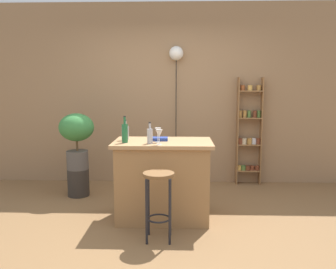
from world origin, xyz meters
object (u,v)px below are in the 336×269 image
bar_stool (159,191)px  wine_glass_center (158,132)px  plant_stool (78,182)px  bottle_olive_oil (125,133)px  wine_glass_left (159,134)px  cookbook (159,139)px  potted_plant (77,135)px  bottle_vinegar (125,133)px  spice_shelf (249,133)px  bottle_wine_red (150,136)px  pendant_globe_light (176,55)px

bar_stool → wine_glass_center: bearing=94.1°
plant_stool → bottle_olive_oil: bottle_olive_oil is taller
wine_glass_left → cookbook: (-0.02, 0.30, -0.10)m
potted_plant → wine_glass_left: (1.20, -1.07, 0.16)m
potted_plant → bottle_vinegar: bearing=-43.9°
spice_shelf → potted_plant: bearing=-164.4°
bottle_wine_red → wine_glass_center: 0.13m
bottle_wine_red → wine_glass_left: bearing=-33.2°
bar_stool → potted_plant: potted_plant is taller
bar_stool → bottle_olive_oil: bottle_olive_oil is taller
bottle_wine_red → cookbook: 0.25m
wine_glass_left → pendant_globe_light: bearing=84.9°
bottle_wine_red → wine_glass_center: size_ratio=1.43×
wine_glass_left → wine_glass_center: same height
plant_stool → pendant_globe_light: 2.38m
plant_stool → bottle_olive_oil: (0.81, -0.94, 0.83)m
bar_stool → bottle_olive_oil: (-0.40, 0.47, 0.52)m
bottle_vinegar → wine_glass_center: bearing=-20.1°
wine_glass_left → cookbook: wine_glass_left is taller
potted_plant → bar_stool: bearing=-49.3°
bottle_vinegar → wine_glass_left: size_ratio=1.45×
plant_stool → bottle_vinegar: bearing=-43.9°
bar_stool → bottle_wine_red: bearing=105.9°
plant_stool → wine_glass_center: wine_glass_center is taller
plant_stool → bottle_wine_red: bottle_wine_red is taller
bar_stool → cookbook: bearing=93.3°
bar_stool → spice_shelf: bearing=58.7°
bottle_vinegar → cookbook: bearing=-1.2°
plant_stool → pendant_globe_light: pendant_globe_light is taller
potted_plant → wine_glass_left: bearing=-41.6°
bar_stool → bottle_vinegar: bottle_vinegar is taller
wine_glass_center → pendant_globe_light: pendant_globe_light is taller
plant_stool → potted_plant: potted_plant is taller
potted_plant → wine_glass_center: (1.18, -0.90, 0.16)m
potted_plant → bottle_vinegar: 1.11m
cookbook → potted_plant: bearing=145.1°
pendant_globe_light → spice_shelf: bearing=-1.3°
potted_plant → wine_glass_left: size_ratio=4.76×
bar_stool → plant_stool: (-1.22, 1.41, -0.31)m
bottle_olive_oil → cookbook: size_ratio=1.42×
spice_shelf → wine_glass_center: (-1.32, -1.60, 0.21)m
potted_plant → bottle_wine_red: 1.49m
plant_stool → bar_stool: bearing=-49.3°
bottle_olive_oil → cookbook: bearing=25.0°
potted_plant → bottle_vinegar: potted_plant is taller
plant_stool → wine_glass_center: size_ratio=2.32×
wine_glass_center → pendant_globe_light: bearing=83.5°
wine_glass_center → cookbook: bearing=90.1°
bar_stool → pendant_globe_light: 2.61m
wine_glass_center → cookbook: wine_glass_center is taller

